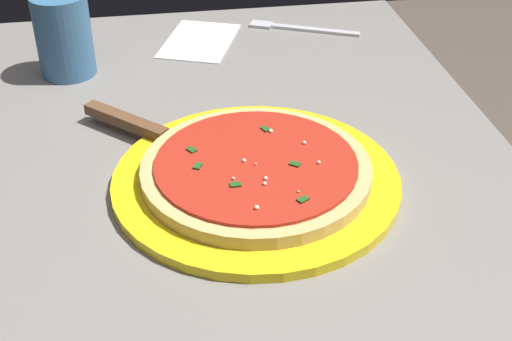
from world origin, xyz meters
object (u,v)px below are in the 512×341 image
at_px(serving_plate, 256,180).
at_px(pizza, 256,169).
at_px(napkin_folded_right, 199,41).
at_px(fork, 297,28).
at_px(cup_tall_drink, 64,35).
at_px(pizza_server, 150,131).

bearing_deg(serving_plate, pizza, 0.66).
height_order(napkin_folded_right, fork, fork).
xyz_separation_m(napkin_folded_right, fork, (-0.02, 0.17, 0.00)).
bearing_deg(cup_tall_drink, napkin_folded_right, 112.31).
distance_m(cup_tall_drink, fork, 0.39).
relative_size(pizza_server, napkin_folded_right, 1.23).
xyz_separation_m(cup_tall_drink, napkin_folded_right, (-0.08, 0.20, -0.06)).
bearing_deg(fork, pizza, -18.03).
distance_m(pizza, pizza_server, 0.16).
distance_m(serving_plate, napkin_folded_right, 0.41).
bearing_deg(pizza_server, pizza, 46.39).
xyz_separation_m(cup_tall_drink, fork, (-0.10, 0.37, -0.06)).
xyz_separation_m(serving_plate, pizza, (0.00, 0.00, 0.02)).
xyz_separation_m(pizza, cup_tall_drink, (-0.33, -0.23, 0.04)).
bearing_deg(pizza_server, fork, 141.46).
height_order(pizza, napkin_folded_right, pizza).
xyz_separation_m(serving_plate, napkin_folded_right, (-0.41, -0.03, -0.01)).
xyz_separation_m(pizza, napkin_folded_right, (-0.41, -0.03, -0.02)).
relative_size(pizza, pizza_server, 1.38).
xyz_separation_m(pizza_server, cup_tall_drink, (-0.22, -0.11, 0.04)).
xyz_separation_m(pizza_server, napkin_folded_right, (-0.30, 0.09, -0.02)).
bearing_deg(pizza, napkin_folded_right, -176.33).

